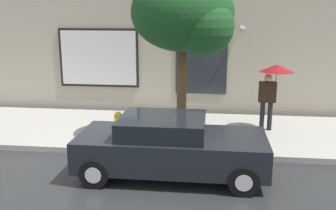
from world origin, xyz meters
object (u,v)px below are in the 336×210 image
fire_hydrant (119,126)px  pedestrian_with_umbrella (273,78)px  parked_car (170,146)px  street_tree (187,16)px

fire_hydrant → pedestrian_with_umbrella: (4.38, 1.36, 1.20)m
parked_car → fire_hydrant: (-1.69, 1.97, -0.16)m
pedestrian_with_umbrella → street_tree: 3.34m
fire_hydrant → street_tree: street_tree is taller
fire_hydrant → pedestrian_with_umbrella: size_ratio=0.39×
parked_car → pedestrian_with_umbrella: bearing=51.1°
street_tree → fire_hydrant: bearing=-178.3°
parked_car → fire_hydrant: bearing=130.7°
pedestrian_with_umbrella → street_tree: size_ratio=0.45×
pedestrian_with_umbrella → street_tree: street_tree is taller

